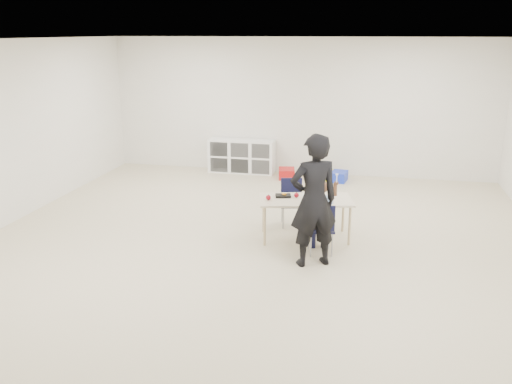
% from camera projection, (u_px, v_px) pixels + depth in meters
% --- Properties ---
extents(room, '(9.00, 9.02, 2.80)m').
position_uv_depth(room, '(253.00, 153.00, 6.97)').
color(room, beige).
rests_on(room, ground).
extents(table, '(1.43, 0.93, 0.60)m').
position_uv_depth(table, '(305.00, 218.00, 7.83)').
color(table, beige).
rests_on(table, ground).
extents(chair_near, '(0.41, 0.40, 0.72)m').
position_uv_depth(chair_near, '(321.00, 228.00, 7.29)').
color(chair_near, black).
rests_on(chair_near, ground).
extents(chair_far, '(0.41, 0.40, 0.72)m').
position_uv_depth(chair_far, '(292.00, 203.00, 8.34)').
color(chair_far, black).
rests_on(chair_far, ground).
extents(child, '(0.58, 0.58, 1.14)m').
position_uv_depth(child, '(321.00, 213.00, 7.23)').
color(child, '#A7C4E2').
rests_on(child, chair_near).
extents(lunch_tray_near, '(0.25, 0.21, 0.03)m').
position_uv_depth(lunch_tray_near, '(313.00, 196.00, 7.81)').
color(lunch_tray_near, black).
rests_on(lunch_tray_near, table).
extents(lunch_tray_far, '(0.25, 0.21, 0.03)m').
position_uv_depth(lunch_tray_far, '(283.00, 196.00, 7.84)').
color(lunch_tray_far, black).
rests_on(lunch_tray_far, table).
extents(milk_carton, '(0.08, 0.08, 0.10)m').
position_uv_depth(milk_carton, '(305.00, 198.00, 7.62)').
color(milk_carton, white).
rests_on(milk_carton, table).
extents(bread_roll, '(0.09, 0.09, 0.07)m').
position_uv_depth(bread_roll, '(327.00, 198.00, 7.66)').
color(bread_roll, tan).
rests_on(bread_roll, table).
extents(apple_near, '(0.07, 0.07, 0.07)m').
position_uv_depth(apple_near, '(296.00, 195.00, 7.79)').
color(apple_near, maroon).
rests_on(apple_near, table).
extents(apple_far, '(0.07, 0.07, 0.07)m').
position_uv_depth(apple_far, '(268.00, 197.00, 7.68)').
color(apple_far, maroon).
rests_on(apple_far, table).
extents(cubby_shelf, '(1.40, 0.40, 0.70)m').
position_uv_depth(cubby_shelf, '(242.00, 156.00, 11.52)').
color(cubby_shelf, white).
rests_on(cubby_shelf, ground).
extents(adult, '(0.75, 0.65, 1.72)m').
position_uv_depth(adult, '(314.00, 201.00, 6.79)').
color(adult, black).
rests_on(adult, ground).
extents(bin_red, '(0.38, 0.46, 0.20)m').
position_uv_depth(bin_red, '(287.00, 173.00, 11.10)').
color(bin_red, '#AF1112').
rests_on(bin_red, ground).
extents(bin_yellow, '(0.40, 0.47, 0.20)m').
position_uv_depth(bin_yellow, '(323.00, 175.00, 10.95)').
color(bin_yellow, yellow).
rests_on(bin_yellow, ground).
extents(bin_blue, '(0.37, 0.45, 0.20)m').
position_uv_depth(bin_blue, '(339.00, 176.00, 10.89)').
color(bin_blue, '#1931C2').
rests_on(bin_blue, ground).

